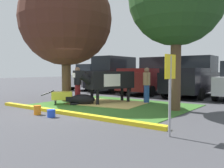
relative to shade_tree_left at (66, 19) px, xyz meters
The scene contains 17 objects.
ground_plane 4.92m from the shade_tree_left, 38.90° to the right, with size 80.00×80.00×0.00m, color #424247.
grass_island 4.84m from the shade_tree_left, ahead, with size 6.44×5.11×0.02m, color #386B28.
curb_yellow 5.40m from the shade_tree_left, 42.58° to the right, with size 7.64×0.24×0.12m, color yellow.
hay_bedding 4.58m from the shade_tree_left, 15.25° to the left, with size 3.20×2.40×0.04m, color tan.
shade_tree_left is the anchor object (origin of this frame).
cow_holstein 3.69m from the shade_tree_left, 17.94° to the left, with size 1.38×3.05×1.54m.
calf_lying 4.08m from the shade_tree_left, 16.08° to the right, with size 1.23×1.05×0.48m.
person_handler 5.02m from the shade_tree_left, 27.40° to the left, with size 0.46×0.34×1.67m.
person_visitor_near 3.23m from the shade_tree_left, ahead, with size 0.34×0.52×1.70m.
wheelbarrow 3.78m from the shade_tree_left, 51.56° to the right, with size 1.35×1.34×0.63m.
parking_sign 7.86m from the shade_tree_left, 23.73° to the right, with size 0.07×0.44×1.91m.
bucket_orange 5.32m from the shade_tree_left, 58.06° to the right, with size 0.27×0.27×0.33m.
bucket_blue 5.65m from the shade_tree_left, 49.24° to the right, with size 0.29×0.29×0.26m.
hatchback_white 8.21m from the shade_tree_left, 122.06° to the left, with size 2.02×4.40×2.02m.
suv_black 6.82m from the shade_tree_left, 104.27° to the left, with size 2.12×4.60×2.52m.
pickup_truck_maroon 7.08m from the shade_tree_left, 78.07° to the left, with size 2.22×5.40×2.42m.
pickup_truck_black 8.07m from the shade_tree_left, 56.03° to the left, with size 2.22×5.40×2.42m.
Camera 1 is at (6.91, -6.49, 1.54)m, focal length 39.35 mm.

